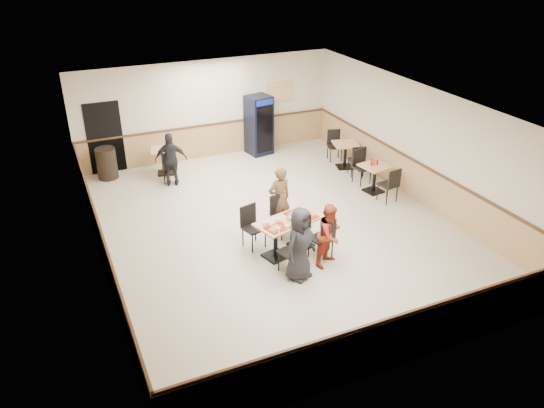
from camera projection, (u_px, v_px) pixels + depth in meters
name	position (u px, v px, depth m)	size (l,w,h in m)	color
ground	(275.00, 227.00, 12.69)	(10.00, 10.00, 0.00)	beige
room_shell	(295.00, 157.00, 15.15)	(10.00, 10.00, 10.00)	silver
main_table	(289.00, 231.00, 11.48)	(1.61, 1.09, 0.79)	black
main_chairs	(287.00, 232.00, 11.46)	(1.70, 2.00, 1.00)	black
diner_woman_left	(300.00, 244.00, 10.48)	(0.77, 0.50, 1.57)	black
diner_woman_right	(330.00, 235.00, 10.99)	(0.67, 0.52, 1.38)	maroon
diner_man_opposite	(279.00, 199.00, 12.24)	(0.58, 0.38, 1.59)	brown
lone_diner	(171.00, 160.00, 14.48)	(0.88, 0.37, 1.51)	black
tabletop_clutter	(290.00, 220.00, 11.30)	(1.31, 0.89, 0.12)	#B50F0C
side_table_near	(375.00, 174.00, 14.20)	(0.82, 0.82, 0.77)	black
side_table_near_chair_south	(388.00, 184.00, 13.71)	(0.45, 0.45, 0.97)	black
side_table_near_chair_north	(362.00, 167.00, 14.71)	(0.45, 0.45, 0.97)	black
side_table_far	(345.00, 152.00, 15.69)	(0.87, 0.87, 0.76)	black
side_table_far_chair_south	(356.00, 159.00, 15.21)	(0.45, 0.45, 0.96)	black
side_table_far_chair_north	(335.00, 146.00, 16.20)	(0.45, 0.45, 0.96)	black
condiment_caddy	(374.00, 162.00, 14.07)	(0.23, 0.06, 0.20)	red
back_table	(164.00, 157.00, 15.29)	(0.85, 0.85, 0.76)	black
back_table_chair_lone	(170.00, 166.00, 14.81)	(0.44, 0.44, 0.96)	black
pepsi_cooler	(259.00, 125.00, 16.56)	(0.80, 0.81, 1.85)	black
trash_bin	(107.00, 163.00, 15.03)	(0.57, 0.57, 0.90)	black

